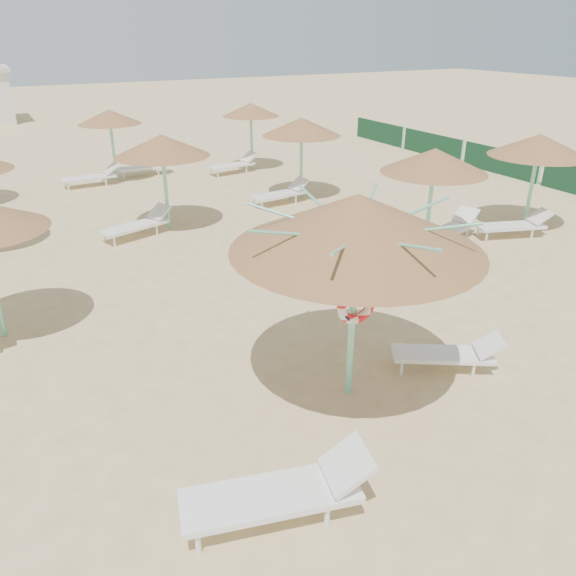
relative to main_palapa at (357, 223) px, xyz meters
name	(u,v)px	position (x,y,z in m)	size (l,w,h in m)	color
ground	(347,410)	(-0.28, -0.37, -2.85)	(120.00, 120.00, 0.00)	#DDC286
main_palapa	(357,223)	(0.00, 0.00, 0.00)	(3.65, 3.65, 3.27)	#7BD6B5
lounger_main_a	(283,491)	(-2.10, -1.74, -2.46)	(2.36, 1.19, 0.82)	white
lounger_main_b	(450,353)	(1.90, -0.24, -2.54)	(1.83, 1.40, 0.66)	white
palapa_field	(214,144)	(1.53, 9.40, -0.56)	(18.11, 14.00, 2.70)	#7BD6B5
windbreak_fence	(501,162)	(13.72, 9.59, -2.35)	(0.08, 19.84, 1.10)	#194B26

